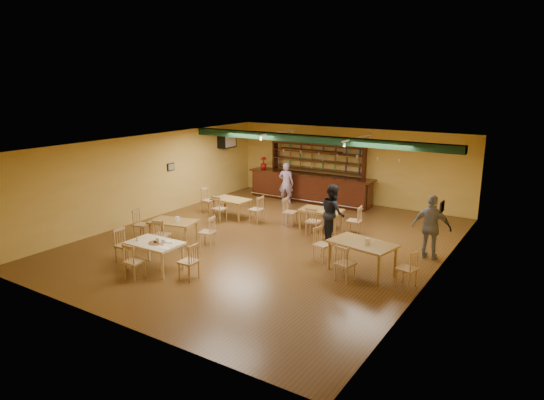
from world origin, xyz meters
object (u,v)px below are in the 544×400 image
Objects in this scene: dining_table_a at (231,208)px; patron_right_a at (333,213)px; dining_table_b at (321,220)px; near_table at (155,256)px; dining_table_c at (174,232)px; dining_table_d at (362,258)px; patron_bar at (286,183)px; bar_counter at (310,188)px.

dining_table_a is 0.77× the size of patron_right_a.
dining_table_b is 0.98× the size of near_table.
dining_table_c is at bearing 85.06° from patron_right_a.
dining_table_a is 3.22m from dining_table_c.
dining_table_a is 6.42m from dining_table_d.
patron_right_a reaches higher than dining_table_c.
bar_counter is at bearing -141.36° from patron_bar.
near_table reaches higher than dining_table_a.
bar_counter is at bearing -3.66° from patron_right_a.
dining_table_b is (3.42, 0.39, 0.01)m from dining_table_a.
bar_counter is 3.25× the size of patron_bar.
near_table is at bearing -138.93° from dining_table_d.
near_table is 7.88m from patron_bar.
dining_table_c is at bearing 71.97° from patron_bar.
patron_right_a reaches higher than bar_counter.
patron_bar is at bearing -127.15° from bar_counter.
near_table is at bearing -115.67° from dining_table_b.
dining_table_a is at bearing -178.46° from dining_table_b.
dining_table_c is (-1.02, -6.81, -0.22)m from bar_counter.
patron_right_a reaches higher than dining_table_b.
dining_table_a is (-1.26, -3.60, -0.23)m from bar_counter.
patron_bar is (-0.63, -0.83, 0.27)m from bar_counter.
dining_table_a is at bearing -109.37° from bar_counter.
dining_table_d is at bearing -51.56° from bar_counter.
patron_right_a reaches higher than near_table.
patron_bar is at bearing 8.30° from patron_right_a.
patron_bar reaches higher than dining_table_d.
dining_table_c is 5.80m from dining_table_d.
dining_table_d is at bearing 122.02° from patron_bar.
dining_table_a is 2.89m from patron_bar.
dining_table_b is at bearing 9.23° from dining_table_a.
bar_counter is at bearing 68.14° from dining_table_c.
dining_table_b reaches higher than dining_table_a.
bar_counter reaches higher than dining_table_b.
dining_table_c is (0.24, -3.21, 0.01)m from dining_table_a.
near_table is at bearing -89.36° from bar_counter.
patron_right_a is at bearing -2.83° from dining_table_a.
dining_table_c is 0.78× the size of patron_right_a.
patron_bar is at bearing 72.88° from dining_table_c.
patron_bar is at bearing 94.35° from near_table.
dining_table_b is 3.69m from patron_bar.
bar_counter is 3.86× the size of near_table.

